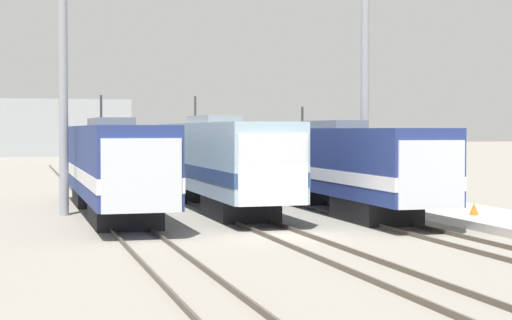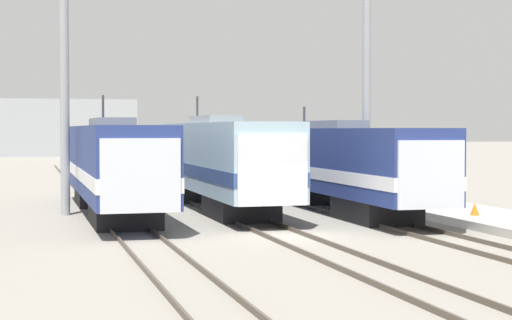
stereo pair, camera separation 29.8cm
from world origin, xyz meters
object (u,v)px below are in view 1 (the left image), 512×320
locomotive_center (216,161)px  traffic_cone (474,209)px  locomotive_far_right (337,165)px  catenary_tower_right (365,79)px  locomotive_far_left (112,165)px  catenary_tower_left (63,74)px

locomotive_center → traffic_cone: size_ratio=39.59×
locomotive_far_right → catenary_tower_right: size_ratio=1.63×
locomotive_far_left → locomotive_far_right: (9.99, -1.12, -0.05)m
locomotive_far_right → catenary_tower_left: 12.78m
locomotive_center → locomotive_far_right: locomotive_center is taller
locomotive_center → catenary_tower_right: catenary_tower_right is taller
catenary_tower_left → catenary_tower_right: same height
locomotive_far_right → catenary_tower_right: (2.09, 1.72, 4.02)m
catenary_tower_left → locomotive_far_left: bearing=-16.8°
locomotive_far_left → locomotive_far_right: locomotive_far_left is taller
locomotive_far_left → catenary_tower_left: (-2.01, 0.61, 3.97)m
catenary_tower_left → catenary_tower_right: bearing=0.0°
locomotive_far_right → traffic_cone: 7.07m
catenary_tower_right → traffic_cone: bearing=-79.1°
locomotive_center → traffic_cone: 12.20m
locomotive_far_left → traffic_cone: locomotive_far_left is taller
locomotive_center → traffic_cone: bearing=-44.9°
locomotive_center → catenary_tower_left: (-7.01, -0.90, 3.91)m
catenary_tower_right → traffic_cone: 9.57m
catenary_tower_left → locomotive_far_right: bearing=-8.2°
traffic_cone → locomotive_center: bearing=135.1°
catenary_tower_left → traffic_cone: size_ratio=24.42×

